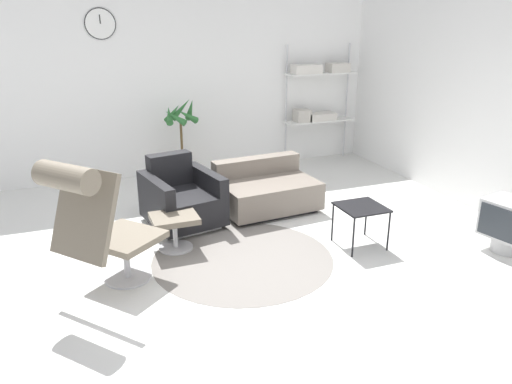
{
  "coord_description": "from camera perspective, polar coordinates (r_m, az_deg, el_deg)",
  "views": [
    {
      "loc": [
        -1.5,
        -4.47,
        2.35
      ],
      "look_at": [
        0.31,
        0.24,
        0.55
      ],
      "focal_mm": 35.0,
      "sensor_mm": 36.0,
      "label": 1
    }
  ],
  "objects": [
    {
      "name": "wall_right",
      "position": [
        6.6,
        25.88,
        9.44
      ],
      "size": [
        0.06,
        12.0,
        2.8
      ],
      "color": "white",
      "rests_on": "ground_plane"
    },
    {
      "name": "round_rug",
      "position": [
        5.13,
        -1.53,
        -7.58
      ],
      "size": [
        1.84,
        1.84,
        0.01
      ],
      "color": "slate",
      "rests_on": "ground_plane"
    },
    {
      "name": "side_table",
      "position": [
        5.36,
        11.94,
        -2.03
      ],
      "size": [
        0.46,
        0.46,
        0.45
      ],
      "color": "black",
      "rests_on": "ground_plane"
    },
    {
      "name": "ottoman",
      "position": [
        5.29,
        -9.29,
        -3.65
      ],
      "size": [
        0.48,
        0.41,
        0.38
      ],
      "color": "#BCBCC1",
      "rests_on": "ground_plane"
    },
    {
      "name": "shelf_unit",
      "position": [
        8.31,
        7.04,
        11.1
      ],
      "size": [
        1.18,
        0.28,
        1.91
      ],
      "color": "#BCBCC1",
      "rests_on": "ground_plane"
    },
    {
      "name": "ground_plane",
      "position": [
        5.26,
        -2.24,
        -6.88
      ],
      "size": [
        12.0,
        12.0,
        0.0
      ],
      "primitive_type": "plane",
      "color": "silver"
    },
    {
      "name": "armchair_red",
      "position": [
        5.91,
        -8.52,
        -0.95
      ],
      "size": [
        0.92,
        1.0,
        0.79
      ],
      "rotation": [
        0.0,
        0.0,
        3.34
      ],
      "color": "silver",
      "rests_on": "ground_plane"
    },
    {
      "name": "couch_low",
      "position": [
        6.32,
        1.14,
        0.09
      ],
      "size": [
        1.25,
        0.94,
        0.61
      ],
      "rotation": [
        0.0,
        0.0,
        3.23
      ],
      "color": "black",
      "rests_on": "ground_plane"
    },
    {
      "name": "wall_back",
      "position": [
        7.7,
        -9.91,
        12.29
      ],
      "size": [
        12.0,
        0.09,
        2.8
      ],
      "color": "white",
      "rests_on": "ground_plane"
    },
    {
      "name": "crt_television",
      "position": [
        5.78,
        27.01,
        -3.2
      ],
      "size": [
        0.5,
        0.57,
        0.56
      ],
      "rotation": [
        0.0,
        0.0,
        1.78
      ],
      "color": "#B7B7B7",
      "rests_on": "ground_plane"
    },
    {
      "name": "potted_plant",
      "position": [
        7.43,
        -8.5,
        5.42
      ],
      "size": [
        0.52,
        0.52,
        1.25
      ],
      "color": "brown",
      "rests_on": "ground_plane"
    },
    {
      "name": "lounge_chair",
      "position": [
        4.42,
        -17.98,
        -2.46
      ],
      "size": [
        1.09,
        1.04,
        1.26
      ],
      "rotation": [
        0.0,
        0.0,
        -0.88
      ],
      "color": "#BCBCC1",
      "rests_on": "ground_plane"
    }
  ]
}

